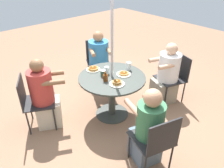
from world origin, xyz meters
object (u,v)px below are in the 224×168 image
syrup_bottle (105,78)px  patio_chair_north (174,75)px  diner_south (45,97)px  diner_west (148,130)px  patio_chair_west (156,140)px  pancake_plate_b (93,69)px  patio_chair_east (98,59)px  diner_east (99,62)px  diner_north (166,77)px  patio_chair_south (33,99)px  pancake_plate_a (124,74)px  pancake_plate_c (117,83)px  drinking_glass_b (107,70)px  drinking_glass_a (129,66)px  patio_table (112,85)px  coffee_cup (103,73)px

syrup_bottle → patio_chair_north: bearing=164.7°
diner_south → diner_west: size_ratio=1.03×
patio_chair_west → pancake_plate_b: (-0.27, -1.54, 0.25)m
pancake_plate_b → patio_chair_east: bearing=-132.2°
diner_east → patio_chair_west: bearing=95.8°
diner_west → pancake_plate_b: 1.41m
diner_north → pancake_plate_b: bearing=75.3°
patio_chair_south → patio_chair_north: bearing=94.7°
diner_east → pancake_plate_a: size_ratio=4.95×
patio_chair_west → syrup_bottle: size_ratio=5.88×
diner_east → diner_north: bearing=139.4°
syrup_bottle → pancake_plate_c: bearing=106.9°
diner_west → drinking_glass_b: (-0.31, -1.14, 0.28)m
drinking_glass_a → diner_south: bearing=-21.3°
patio_chair_east → diner_east: 0.18m
diner_east → diner_west: diner_east is taller
patio_chair_north → patio_chair_east: (0.59, -1.48, 0.00)m
patio_chair_west → pancake_plate_c: 1.01m
diner_north → drinking_glass_a: bearing=81.2°
patio_chair_north → diner_north: (0.17, -0.06, 0.01)m
patio_table → diner_south: size_ratio=0.92×
patio_chair_west → drinking_glass_b: (-0.36, -1.30, 0.29)m
pancake_plate_c → diner_south: bearing=-41.0°
patio_table → drinking_glass_b: size_ratio=9.06×
patio_table → pancake_plate_b: bearing=-77.6°
diner_east → drinking_glass_b: size_ratio=9.71×
diner_east → pancake_plate_b: bearing=72.0°
coffee_cup → pancake_plate_a: bearing=145.1°
patio_chair_south → drinking_glass_a: same height
diner_east → patio_chair_west: size_ratio=1.30×
patio_chair_west → drinking_glass_a: (-0.71, -1.16, 0.30)m
diner_south → pancake_plate_a: diner_south is taller
diner_south → pancake_plate_a: bearing=90.8°
patio_chair_north → diner_north: size_ratio=0.77×
patio_chair_east → patio_chair_west: 2.43m
patio_chair_north → patio_chair_west: size_ratio=1.00×
diner_south → patio_chair_north: bearing=95.0°
patio_chair_north → patio_chair_west: 1.70m
diner_east → diner_west: bearing=95.4°
diner_south → pancake_plate_c: (-0.82, 0.72, 0.23)m
patio_chair_north → coffee_cup: (1.25, -0.50, 0.28)m
diner_south → drinking_glass_b: size_ratio=9.88×
patio_chair_south → patio_chair_west: (-0.73, 1.74, 0.00)m
patio_table → drinking_glass_b: bearing=-93.8°
diner_west → syrup_bottle: bearing=98.5°
diner_west → drinking_glass_b: bearing=91.5°
syrup_bottle → patio_chair_west: bearing=80.5°
patio_chair_south → pancake_plate_b: patio_chair_south is taller
patio_chair_south → diner_west: bearing=54.3°
pancake_plate_b → syrup_bottle: size_ratio=1.55×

